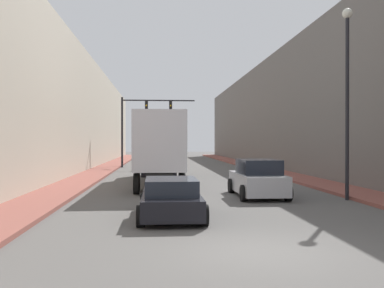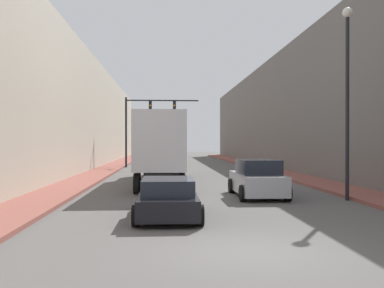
{
  "view_description": "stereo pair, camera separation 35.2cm",
  "coord_description": "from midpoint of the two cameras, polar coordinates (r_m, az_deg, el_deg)",
  "views": [
    {
      "loc": [
        -2.29,
        -9.58,
        2.5
      ],
      "look_at": [
        -0.67,
        10.86,
        2.41
      ],
      "focal_mm": 40.0,
      "sensor_mm": 36.0,
      "label": 1
    },
    {
      "loc": [
        -1.94,
        -9.61,
        2.5
      ],
      "look_at": [
        -0.67,
        10.86,
        2.41
      ],
      "focal_mm": 40.0,
      "sensor_mm": 36.0,
      "label": 2
    }
  ],
  "objects": [
    {
      "name": "building_right",
      "position": [
        41.9,
        15.14,
        4.16
      ],
      "size": [
        6.0,
        80.0,
        10.71
      ],
      "color": "#66605B",
      "rests_on": "ground"
    },
    {
      "name": "sedan_car",
      "position": [
        14.22,
        -2.55,
        -7.3
      ],
      "size": [
        2.13,
        4.2,
        1.31
      ],
      "color": "black",
      "rests_on": "ground"
    },
    {
      "name": "suv_car",
      "position": [
        19.81,
        9.21,
        -4.64
      ],
      "size": [
        2.15,
        4.41,
        1.71
      ],
      "color": "#B7B7BC",
      "rests_on": "ground"
    },
    {
      "name": "semi_truck",
      "position": [
        26.0,
        -3.8,
        -0.2
      ],
      "size": [
        2.53,
        13.16,
        4.0
      ],
      "color": "silver",
      "rests_on": "ground"
    },
    {
      "name": "ground_plane",
      "position": [
        10.14,
        8.88,
        -14.02
      ],
      "size": [
        200.0,
        200.0,
        0.0
      ],
      "primitive_type": "plane",
      "color": "#565451"
    },
    {
      "name": "sidewalk_left",
      "position": [
        39.99,
        -10.78,
        -3.22
      ],
      "size": [
        2.3,
        80.0,
        0.15
      ],
      "color": "brown",
      "rests_on": "ground"
    },
    {
      "name": "street_lamp",
      "position": [
        19.69,
        20.49,
        8.01
      ],
      "size": [
        0.44,
        0.44,
        8.26
      ],
      "color": "black",
      "rests_on": "ground"
    },
    {
      "name": "building_left",
      "position": [
        40.73,
        -16.6,
        3.91
      ],
      "size": [
        6.0,
        80.0,
        10.2
      ],
      "color": "#BCB29E",
      "rests_on": "ground"
    },
    {
      "name": "sidewalk_right",
      "position": [
        40.73,
        9.58,
        -3.15
      ],
      "size": [
        2.3,
        80.0,
        0.15
      ],
      "color": "brown",
      "rests_on": "ground"
    },
    {
      "name": "traffic_signal_gantry",
      "position": [
        42.59,
        -6.3,
        3.37
      ],
      "size": [
        7.27,
        0.35,
        6.93
      ],
      "color": "black",
      "rests_on": "ground"
    }
  ]
}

